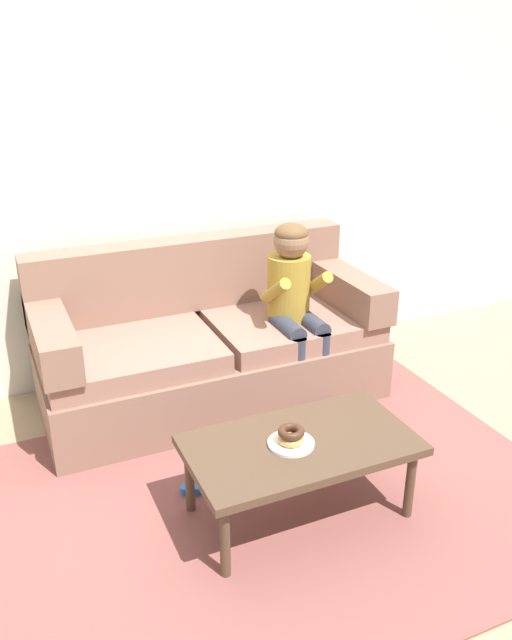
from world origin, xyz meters
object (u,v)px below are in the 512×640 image
(person_child, at_px, (294,296))
(toy_controller, at_px, (202,486))
(donut, at_px, (291,439))
(couch, at_px, (209,346))
(coffee_table, at_px, (300,449))

(person_child, distance_m, toy_controller, 1.26)
(donut, height_order, toy_controller, donut)
(donut, bearing_deg, toy_controller, 130.53)
(person_child, height_order, toy_controller, person_child)
(couch, bearing_deg, coffee_table, -90.53)
(couch, distance_m, toy_controller, 1.01)
(couch, height_order, toy_controller, couch)
(couch, xyz_separation_m, donut, (-0.06, -1.24, 0.09))
(coffee_table, bearing_deg, person_child, 64.58)
(donut, bearing_deg, coffee_table, 7.66)
(coffee_table, bearing_deg, toy_controller, 135.46)
(coffee_table, distance_m, person_child, 1.18)
(person_child, xyz_separation_m, donut, (-0.54, -1.03, -0.23))
(couch, height_order, person_child, person_child)
(person_child, height_order, donut, person_child)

